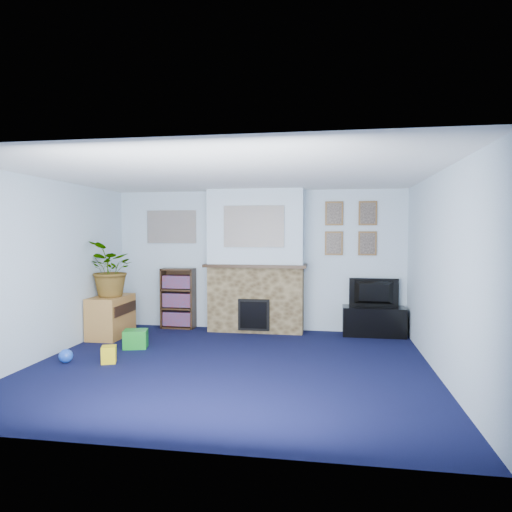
% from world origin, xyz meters
% --- Properties ---
extents(floor, '(5.00, 4.50, 0.01)m').
position_xyz_m(floor, '(0.00, 0.00, 0.00)').
color(floor, black).
rests_on(floor, ground).
extents(ceiling, '(5.00, 4.50, 0.01)m').
position_xyz_m(ceiling, '(0.00, 0.00, 2.40)').
color(ceiling, white).
rests_on(ceiling, wall_back).
extents(wall_back, '(5.00, 0.04, 2.40)m').
position_xyz_m(wall_back, '(0.00, 2.25, 1.20)').
color(wall_back, silver).
rests_on(wall_back, ground).
extents(wall_front, '(5.00, 0.04, 2.40)m').
position_xyz_m(wall_front, '(0.00, -2.25, 1.20)').
color(wall_front, silver).
rests_on(wall_front, ground).
extents(wall_left, '(0.04, 4.50, 2.40)m').
position_xyz_m(wall_left, '(-2.50, 0.00, 1.20)').
color(wall_left, silver).
rests_on(wall_left, ground).
extents(wall_right, '(0.04, 4.50, 2.40)m').
position_xyz_m(wall_right, '(2.50, 0.00, 1.20)').
color(wall_right, silver).
rests_on(wall_right, ground).
extents(chimney_breast, '(1.72, 0.50, 2.40)m').
position_xyz_m(chimney_breast, '(0.00, 2.05, 1.18)').
color(chimney_breast, brown).
rests_on(chimney_breast, ground).
extents(collage_main, '(1.00, 0.03, 0.68)m').
position_xyz_m(collage_main, '(0.00, 1.84, 1.78)').
color(collage_main, gray).
rests_on(collage_main, chimney_breast).
extents(collage_left, '(0.90, 0.03, 0.58)m').
position_xyz_m(collage_left, '(-1.55, 2.23, 1.78)').
color(collage_left, gray).
rests_on(collage_left, wall_back).
extents(portrait_tl, '(0.30, 0.03, 0.40)m').
position_xyz_m(portrait_tl, '(1.30, 2.23, 2.00)').
color(portrait_tl, brown).
rests_on(portrait_tl, wall_back).
extents(portrait_tr, '(0.30, 0.03, 0.40)m').
position_xyz_m(portrait_tr, '(1.85, 2.23, 2.00)').
color(portrait_tr, brown).
rests_on(portrait_tr, wall_back).
extents(portrait_bl, '(0.30, 0.03, 0.40)m').
position_xyz_m(portrait_bl, '(1.30, 2.23, 1.50)').
color(portrait_bl, brown).
rests_on(portrait_bl, wall_back).
extents(portrait_br, '(0.30, 0.03, 0.40)m').
position_xyz_m(portrait_br, '(1.85, 2.23, 1.50)').
color(portrait_br, brown).
rests_on(portrait_br, wall_back).
extents(tv_stand, '(1.00, 0.42, 0.47)m').
position_xyz_m(tv_stand, '(1.95, 2.03, 0.23)').
color(tv_stand, black).
rests_on(tv_stand, ground).
extents(television, '(0.80, 0.12, 0.46)m').
position_xyz_m(television, '(1.95, 2.05, 0.70)').
color(television, black).
rests_on(television, tv_stand).
extents(bookshelf, '(0.58, 0.28, 1.05)m').
position_xyz_m(bookshelf, '(-1.39, 2.11, 0.50)').
color(bookshelf, black).
rests_on(bookshelf, ground).
extents(sideboard, '(0.47, 0.85, 0.66)m').
position_xyz_m(sideboard, '(-2.24, 1.28, 0.35)').
color(sideboard, '#B17938').
rests_on(sideboard, ground).
extents(potted_plant, '(1.05, 1.05, 0.88)m').
position_xyz_m(potted_plant, '(-2.19, 1.23, 1.10)').
color(potted_plant, '#26661E').
rests_on(potted_plant, sideboard).
extents(mantel_clock, '(0.11, 0.07, 0.15)m').
position_xyz_m(mantel_clock, '(0.02, 2.00, 1.22)').
color(mantel_clock, gold).
rests_on(mantel_clock, chimney_breast).
extents(mantel_candle, '(0.05, 0.05, 0.15)m').
position_xyz_m(mantel_candle, '(0.26, 2.00, 1.23)').
color(mantel_candle, '#B2BFC6').
rests_on(mantel_candle, chimney_breast).
extents(mantel_teddy, '(0.13, 0.13, 0.13)m').
position_xyz_m(mantel_teddy, '(-0.52, 2.00, 1.22)').
color(mantel_teddy, gray).
rests_on(mantel_teddy, chimney_breast).
extents(mantel_can, '(0.06, 0.06, 0.11)m').
position_xyz_m(mantel_can, '(0.73, 2.00, 1.21)').
color(mantel_can, yellow).
rests_on(mantel_can, chimney_breast).
extents(green_crate, '(0.39, 0.34, 0.26)m').
position_xyz_m(green_crate, '(-1.55, 0.66, 0.14)').
color(green_crate, '#198C26').
rests_on(green_crate, ground).
extents(toy_ball, '(0.18, 0.18, 0.18)m').
position_xyz_m(toy_ball, '(-2.12, -0.20, 0.09)').
color(toy_ball, blue).
rests_on(toy_ball, ground).
extents(toy_block, '(0.23, 0.23, 0.22)m').
position_xyz_m(toy_block, '(-1.57, -0.11, 0.11)').
color(toy_block, yellow).
rests_on(toy_block, ground).
extents(toy_tube, '(0.29, 0.13, 0.16)m').
position_xyz_m(toy_tube, '(-2.19, 1.08, 0.07)').
color(toy_tube, yellow).
rests_on(toy_tube, ground).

